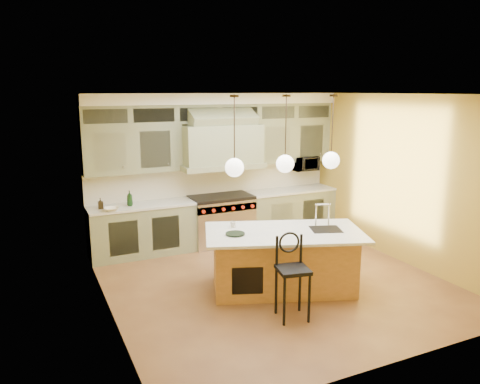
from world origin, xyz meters
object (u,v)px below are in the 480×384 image
counter_stool (292,271)px  range (221,219)px  microwave (304,163)px  kitchen_island (283,259)px

counter_stool → range: bearing=95.2°
range → microwave: (1.95, 0.11, 0.96)m
counter_stool → microwave: size_ratio=2.10×
range → counter_stool: counter_stool is taller
kitchen_island → microwave: size_ratio=4.77×
range → kitchen_island: (0.01, -2.40, -0.01)m
counter_stool → microwave: 4.13m
kitchen_island → microwave: (1.94, 2.50, 0.98)m
range → counter_stool: bearing=-96.2°
range → counter_stool: (-0.35, -3.23, 0.16)m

